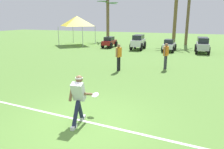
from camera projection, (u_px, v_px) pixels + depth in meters
ground_plane at (83, 123)px, 6.47m from camera, size 80.00×80.00×0.00m
field_line_paint at (85, 121)px, 6.56m from camera, size 18.35×1.20×0.01m
frisbee_thrower at (79, 97)px, 6.27m from camera, size 0.47×1.10×1.43m
frisbee_in_flight at (95, 95)px, 7.03m from camera, size 0.29×0.29×0.11m
teammate_midfield at (166, 54)px, 13.00m from camera, size 0.28×0.49×1.56m
teammate_deep at (119, 55)px, 12.55m from camera, size 0.27×0.50×1.56m
parked_car_slot_a at (109, 42)px, 22.64m from camera, size 1.14×2.23×1.10m
parked_car_slot_b at (138, 42)px, 21.16m from camera, size 1.26×2.39×1.40m
parked_car_slot_c at (169, 45)px, 20.00m from camera, size 1.11×2.21×1.10m
parked_car_slot_d at (202, 45)px, 19.08m from camera, size 1.29×2.46×1.34m
palm_tree_far_left at (108, 17)px, 28.80m from camera, size 2.97×3.10×5.30m
palm_tree_left_of_centre at (176, 11)px, 23.68m from camera, size 3.66×3.26×6.28m
palm_tree_right_of_centre at (189, 9)px, 23.93m from camera, size 3.01×3.48×6.73m
event_tent at (77, 21)px, 24.36m from camera, size 3.17×3.17×3.19m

